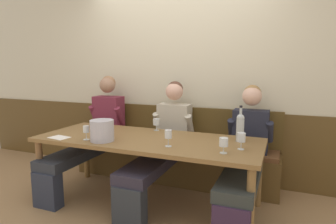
{
  "coord_description": "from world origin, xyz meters",
  "views": [
    {
      "loc": [
        1.29,
        -2.52,
        1.45
      ],
      "look_at": [
        0.1,
        0.44,
        0.95
      ],
      "focal_mm": 30.88,
      "sensor_mm": 36.0,
      "label": 1
    }
  ],
  "objects_px": {
    "person_left_seat": "(246,150)",
    "wine_glass_by_bottle": "(224,143)",
    "dining_table": "(147,145)",
    "person_center_left_seat": "(94,131)",
    "wine_glass_left_end": "(168,135)",
    "wall_bench": "(172,159)",
    "wine_glass_center_front": "(241,138)",
    "wine_glass_mid_right": "(86,130)",
    "person_right_seat": "(163,140)",
    "ice_bucket": "(102,131)",
    "wine_glass_near_bucket": "(156,123)",
    "wine_bottle_clear_water": "(240,126)"
  },
  "relations": [
    {
      "from": "person_center_left_seat",
      "to": "ice_bucket",
      "type": "relative_size",
      "value": 5.73
    },
    {
      "from": "wine_bottle_clear_water",
      "to": "wine_glass_center_front",
      "type": "xyz_separation_m",
      "value": [
        0.05,
        -0.28,
        -0.05
      ]
    },
    {
      "from": "wine_glass_center_front",
      "to": "dining_table",
      "type": "bearing_deg",
      "value": 176.41
    },
    {
      "from": "ice_bucket",
      "to": "wine_glass_mid_right",
      "type": "xyz_separation_m",
      "value": [
        -0.18,
        -0.02,
        -0.01
      ]
    },
    {
      "from": "person_left_seat",
      "to": "ice_bucket",
      "type": "height_order",
      "value": "person_left_seat"
    },
    {
      "from": "wall_bench",
      "to": "person_left_seat",
      "type": "distance_m",
      "value": 1.09
    },
    {
      "from": "wall_bench",
      "to": "wine_bottle_clear_water",
      "type": "xyz_separation_m",
      "value": [
        0.91,
        -0.5,
        0.59
      ]
    },
    {
      "from": "wine_glass_by_bottle",
      "to": "dining_table",
      "type": "bearing_deg",
      "value": 164.41
    },
    {
      "from": "person_right_seat",
      "to": "wine_glass_by_bottle",
      "type": "height_order",
      "value": "person_right_seat"
    },
    {
      "from": "person_right_seat",
      "to": "wine_bottle_clear_water",
      "type": "height_order",
      "value": "person_right_seat"
    },
    {
      "from": "wine_glass_left_end",
      "to": "wine_glass_by_bottle",
      "type": "xyz_separation_m",
      "value": [
        0.52,
        -0.02,
        -0.02
      ]
    },
    {
      "from": "person_left_seat",
      "to": "dining_table",
      "type": "bearing_deg",
      "value": -161.15
    },
    {
      "from": "wine_bottle_clear_water",
      "to": "dining_table",
      "type": "bearing_deg",
      "value": -166.1
    },
    {
      "from": "wall_bench",
      "to": "wine_glass_left_end",
      "type": "distance_m",
      "value": 1.13
    },
    {
      "from": "person_right_seat",
      "to": "ice_bucket",
      "type": "bearing_deg",
      "value": -123.41
    },
    {
      "from": "wine_glass_left_end",
      "to": "wall_bench",
      "type": "bearing_deg",
      "value": 108.86
    },
    {
      "from": "wall_bench",
      "to": "person_right_seat",
      "type": "height_order",
      "value": "person_right_seat"
    },
    {
      "from": "person_center_left_seat",
      "to": "wine_glass_by_bottle",
      "type": "distance_m",
      "value": 1.87
    },
    {
      "from": "wine_bottle_clear_water",
      "to": "wine_glass_center_front",
      "type": "relative_size",
      "value": 2.36
    },
    {
      "from": "wine_glass_near_bucket",
      "to": "wine_glass_by_bottle",
      "type": "xyz_separation_m",
      "value": [
        0.9,
        -0.6,
        -0.0
      ]
    },
    {
      "from": "dining_table",
      "to": "wall_bench",
      "type": "bearing_deg",
      "value": 90.0
    },
    {
      "from": "person_right_seat",
      "to": "ice_bucket",
      "type": "height_order",
      "value": "person_right_seat"
    },
    {
      "from": "wine_glass_center_front",
      "to": "wine_glass_mid_right",
      "type": "bearing_deg",
      "value": -171.21
    },
    {
      "from": "wine_glass_left_end",
      "to": "wine_glass_mid_right",
      "type": "distance_m",
      "value": 0.87
    },
    {
      "from": "dining_table",
      "to": "wine_bottle_clear_water",
      "type": "relative_size",
      "value": 6.49
    },
    {
      "from": "wine_glass_mid_right",
      "to": "wine_glass_near_bucket",
      "type": "bearing_deg",
      "value": 54.07
    },
    {
      "from": "dining_table",
      "to": "person_left_seat",
      "type": "height_order",
      "value": "person_left_seat"
    },
    {
      "from": "wine_glass_center_front",
      "to": "wine_glass_mid_right",
      "type": "height_order",
      "value": "wine_glass_center_front"
    },
    {
      "from": "dining_table",
      "to": "wine_glass_mid_right",
      "type": "xyz_separation_m",
      "value": [
        -0.54,
        -0.29,
        0.17
      ]
    },
    {
      "from": "dining_table",
      "to": "person_left_seat",
      "type": "xyz_separation_m",
      "value": [
        0.96,
        0.33,
        -0.04
      ]
    },
    {
      "from": "person_center_left_seat",
      "to": "wine_glass_center_front",
      "type": "distance_m",
      "value": 1.95
    },
    {
      "from": "dining_table",
      "to": "person_right_seat",
      "type": "height_order",
      "value": "person_right_seat"
    },
    {
      "from": "wine_glass_center_front",
      "to": "ice_bucket",
      "type": "bearing_deg",
      "value": -170.94
    },
    {
      "from": "wall_bench",
      "to": "ice_bucket",
      "type": "xyz_separation_m",
      "value": [
        -0.37,
        -0.99,
        0.55
      ]
    },
    {
      "from": "wine_glass_by_bottle",
      "to": "wine_glass_near_bucket",
      "type": "bearing_deg",
      "value": 146.2
    },
    {
      "from": "wine_glass_left_end",
      "to": "wine_glass_center_front",
      "type": "bearing_deg",
      "value": 13.43
    },
    {
      "from": "ice_bucket",
      "to": "wine_glass_by_bottle",
      "type": "height_order",
      "value": "ice_bucket"
    },
    {
      "from": "person_left_seat",
      "to": "wine_glass_near_bucket",
      "type": "xyz_separation_m",
      "value": [
        -1.02,
        0.04,
        0.2
      ]
    },
    {
      "from": "wine_glass_mid_right",
      "to": "ice_bucket",
      "type": "bearing_deg",
      "value": 6.79
    },
    {
      "from": "person_center_left_seat",
      "to": "wine_bottle_clear_water",
      "type": "xyz_separation_m",
      "value": [
        1.84,
        -0.13,
        0.22
      ]
    },
    {
      "from": "person_center_left_seat",
      "to": "dining_table",
      "type": "bearing_deg",
      "value": -20.67
    },
    {
      "from": "person_right_seat",
      "to": "wine_glass_by_bottle",
      "type": "relative_size",
      "value": 10.0
    },
    {
      "from": "person_right_seat",
      "to": "wine_glass_center_front",
      "type": "relative_size",
      "value": 8.89
    },
    {
      "from": "wine_bottle_clear_water",
      "to": "person_right_seat",
      "type": "bearing_deg",
      "value": 172.7
    },
    {
      "from": "wine_glass_near_bucket",
      "to": "wine_glass_mid_right",
      "type": "relative_size",
      "value": 0.95
    },
    {
      "from": "person_center_left_seat",
      "to": "ice_bucket",
      "type": "height_order",
      "value": "person_center_left_seat"
    },
    {
      "from": "dining_table",
      "to": "wine_glass_center_front",
      "type": "xyz_separation_m",
      "value": [
        0.96,
        -0.06,
        0.17
      ]
    },
    {
      "from": "wine_glass_mid_right",
      "to": "person_left_seat",
      "type": "bearing_deg",
      "value": 22.42
    },
    {
      "from": "person_left_seat",
      "to": "wine_glass_by_bottle",
      "type": "distance_m",
      "value": 0.61
    },
    {
      "from": "person_center_left_seat",
      "to": "ice_bucket",
      "type": "distance_m",
      "value": 0.86
    }
  ]
}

